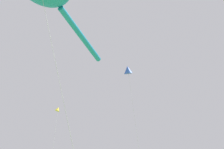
# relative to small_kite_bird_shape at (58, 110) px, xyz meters

# --- Properties ---
(small_kite_bird_shape) EXTENTS (1.80, 4.60, 19.73)m
(small_kite_bird_shape) POSITION_rel_small_kite_bird_shape_xyz_m (0.00, 0.00, 0.00)
(small_kite_bird_shape) COLOR yellow
(small_kite_bird_shape) RESTS_ON ground
(small_kite_stunt_black) EXTENTS (2.33, 1.86, 22.17)m
(small_kite_stunt_black) POSITION_rel_small_kite_bird_shape_xyz_m (4.79, -10.48, 2.30)
(small_kite_stunt_black) COLOR blue
(small_kite_stunt_black) RESTS_ON ground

